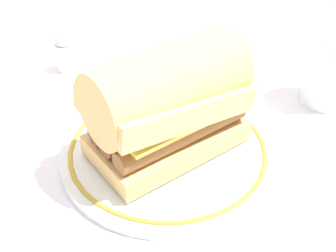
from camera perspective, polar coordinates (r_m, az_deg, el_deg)
The scene contains 6 objects.
ground_plane at distance 0.51m, azimuth 0.90°, elevation -5.99°, with size 1.50×1.50×0.00m, color white.
plate at distance 0.53m, azimuth 0.00°, elevation -3.21°, with size 0.26×0.26×0.01m.
sausage_sandwich at distance 0.48m, azimuth 0.00°, elevation 3.22°, with size 0.21×0.16×0.13m.
drinking_glass at distance 0.64m, azimuth 20.89°, elevation 6.42°, with size 0.07×0.07×0.10m.
salt_shaker at distance 0.70m, azimuth -13.52°, elevation 9.65°, with size 0.03×0.03×0.07m.
butter_knife at distance 0.70m, azimuth -1.42°, elevation 8.00°, with size 0.02×0.16×0.01m.
Camera 1 is at (-0.11, -0.35, 0.35)m, focal length 45.66 mm.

